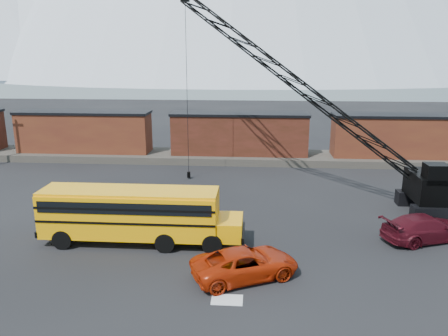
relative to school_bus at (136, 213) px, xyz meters
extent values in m
plane|color=black|center=(5.08, -1.71, -1.79)|extent=(160.00, 160.00, 0.00)
cube|color=white|center=(5.08, 338.29, 10.21)|extent=(800.00, 80.00, 24.00)
cube|color=#4E4740|center=(5.08, 20.29, -1.44)|extent=(120.00, 5.00, 0.70)
cube|color=#4C1F15|center=(-10.92, 20.29, 0.91)|extent=(13.50, 2.90, 4.00)
cube|color=black|center=(-10.92, 20.29, 2.96)|extent=(13.70, 3.10, 0.25)
cube|color=black|center=(-15.12, 20.29, -0.79)|extent=(2.20, 2.40, 0.60)
cube|color=black|center=(-6.72, 20.29, -0.79)|extent=(2.20, 2.40, 0.60)
cube|color=#532017|center=(5.08, 20.29, 0.91)|extent=(13.50, 2.90, 4.00)
cube|color=black|center=(5.08, 20.29, 2.96)|extent=(13.70, 3.10, 0.25)
cube|color=black|center=(0.88, 20.29, -0.79)|extent=(2.20, 2.40, 0.60)
cube|color=black|center=(9.28, 20.29, -0.79)|extent=(2.20, 2.40, 0.60)
cube|color=#4C1F15|center=(21.08, 20.29, 0.91)|extent=(13.50, 2.90, 4.00)
cube|color=black|center=(21.08, 20.29, 2.96)|extent=(13.70, 3.10, 0.25)
cube|color=black|center=(16.88, 20.29, -0.79)|extent=(2.20, 2.40, 0.60)
cube|color=black|center=(25.28, 20.29, -0.79)|extent=(2.20, 2.40, 0.60)
cube|color=silver|center=(5.58, -5.71, -1.78)|extent=(1.40, 0.90, 0.02)
cube|color=#F6A205|center=(-0.35, 0.00, 0.01)|extent=(10.00, 2.50, 2.50)
cube|color=#F6A205|center=(5.25, 0.00, -0.69)|extent=(1.60, 2.30, 1.10)
cube|color=#F6A205|center=(-0.35, 0.00, 1.31)|extent=(10.00, 2.30, 0.18)
cube|color=black|center=(-0.35, -1.26, 0.71)|extent=(9.60, 0.05, 0.65)
cube|color=black|center=(-0.35, 1.26, 0.71)|extent=(9.60, 0.05, 0.65)
cube|color=black|center=(6.10, 0.00, -0.99)|extent=(0.15, 2.45, 0.35)
cube|color=black|center=(-5.40, 0.00, -0.99)|extent=(0.15, 2.50, 0.35)
cylinder|color=black|center=(-3.95, -1.15, -1.24)|extent=(1.10, 0.35, 1.10)
cylinder|color=black|center=(-3.95, 1.15, -1.24)|extent=(1.10, 0.35, 1.10)
cylinder|color=black|center=(1.85, -1.15, -1.24)|extent=(1.10, 0.35, 1.10)
cylinder|color=black|center=(1.85, 1.15, -1.24)|extent=(1.10, 0.35, 1.10)
cylinder|color=black|center=(4.45, -1.15, -1.24)|extent=(1.10, 0.35, 1.10)
cylinder|color=black|center=(4.45, 1.15, -1.24)|extent=(1.10, 0.35, 1.10)
imported|color=#AF2508|center=(6.32, -3.59, -1.06)|extent=(5.79, 4.42, 1.46)
imported|color=#430B15|center=(16.69, 1.54, -1.03)|extent=(5.71, 3.88, 1.54)
cube|color=black|center=(19.72, 7.86, -1.29)|extent=(5.50, 1.00, 1.00)
cube|color=black|center=(19.72, 6.26, 0.11)|extent=(4.80, 3.60, 1.80)
cube|color=black|center=(18.32, 5.06, 1.31)|extent=(1.40, 1.20, 1.30)
cube|color=black|center=(18.32, 4.51, 1.31)|extent=(1.20, 0.06, 0.90)
cylinder|color=black|center=(0.96, 13.32, 5.62)|extent=(0.04, 0.04, 14.53)
cube|color=black|center=(0.96, 13.32, -1.44)|extent=(0.25, 0.25, 0.50)
camera|label=1|loc=(6.71, -22.91, 8.85)|focal=35.00mm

